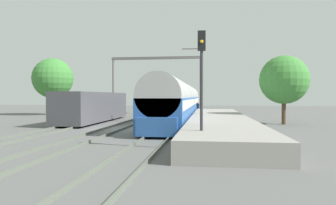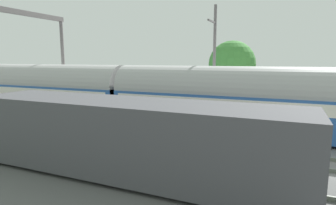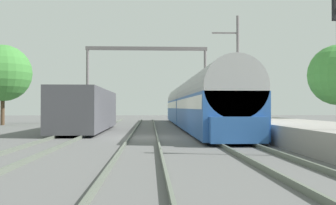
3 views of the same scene
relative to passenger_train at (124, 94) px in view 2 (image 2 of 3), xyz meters
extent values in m
plane|color=#5B5C5B|center=(-4.01, -11.01, -1.97)|extent=(120.00, 120.00, 0.00)
cube|color=#5D6558|center=(-7.30, -11.01, -1.89)|extent=(0.08, 60.00, 0.16)
cube|color=#5D6558|center=(-4.73, -11.01, -1.89)|extent=(0.08, 60.00, 0.16)
cube|color=#5D6558|center=(-3.29, -11.01, -1.89)|extent=(0.08, 60.00, 0.16)
cube|color=#5D6558|center=(-0.72, -11.01, -1.89)|extent=(0.08, 60.00, 0.16)
cube|color=#5D6558|center=(0.72, -11.01, -1.89)|extent=(0.08, 60.00, 0.16)
cube|color=gray|center=(3.82, -9.01, -1.52)|extent=(4.40, 28.00, 0.90)
cube|color=#28569E|center=(0.00, -8.13, -0.71)|extent=(2.90, 16.00, 2.20)
cube|color=silver|center=(0.00, -8.13, -0.08)|extent=(2.93, 15.36, 0.64)
cylinder|color=#A4A4A4|center=(0.00, -8.13, 0.59)|extent=(2.84, 16.00, 2.84)
cube|color=#28569E|center=(0.00, 8.22, -0.71)|extent=(2.90, 16.00, 2.20)
cube|color=silver|center=(0.00, 8.22, -0.08)|extent=(2.93, 15.36, 0.64)
cylinder|color=#A4A4A4|center=(0.00, 8.22, 0.59)|extent=(2.84, 16.00, 2.84)
cube|color=#47474C|center=(-8.02, -5.16, -0.46)|extent=(2.80, 13.00, 2.70)
cube|color=black|center=(-8.02, -5.16, -1.76)|extent=(2.52, 11.96, 0.10)
cylinder|color=#2D2D2D|center=(1.57, 8.23, -1.55)|extent=(0.21, 0.21, 0.85)
cube|color=#232833|center=(1.57, 8.23, -0.80)|extent=(0.44, 0.31, 0.64)
sphere|color=tan|center=(1.57, 8.23, -0.36)|extent=(0.24, 0.24, 0.24)
cylinder|color=slate|center=(2.00, 7.28, 1.78)|extent=(0.28, 0.28, 7.50)
cylinder|color=slate|center=(2.40, -5.80, 2.03)|extent=(0.20, 0.20, 8.00)
cube|color=slate|center=(1.50, -5.80, 4.83)|extent=(1.80, 0.10, 0.10)
cylinder|color=#4C3826|center=(9.60, -5.67, -0.80)|extent=(0.36, 0.36, 2.34)
sphere|color=#3D8136|center=(9.60, -5.67, 1.97)|extent=(4.27, 4.27, 4.27)
camera|label=1|loc=(2.90, -33.72, 0.50)|focal=32.70mm
camera|label=2|loc=(-16.92, -10.64, 2.43)|focal=30.27mm
camera|label=3|loc=(-3.66, -32.30, -0.33)|focal=41.46mm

